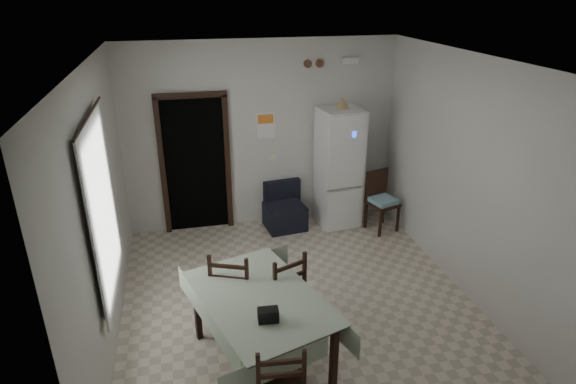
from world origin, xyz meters
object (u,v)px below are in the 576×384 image
at_px(dining_table, 260,331).
at_px(fridge, 339,168).
at_px(navy_seat, 285,207).
at_px(dining_chair_far_right, 280,290).
at_px(dining_chair_far_left, 235,290).
at_px(dining_chair_near_head, 279,383).
at_px(corner_chair, 383,202).

bearing_deg(dining_table, fridge, 41.24).
bearing_deg(navy_seat, dining_chair_far_right, -110.35).
height_order(fridge, dining_chair_far_left, fridge).
relative_size(navy_seat, dining_chair_near_head, 0.73).
height_order(fridge, navy_seat, fridge).
distance_m(dining_chair_far_left, dining_chair_near_head, 1.39).
height_order(fridge, corner_chair, fridge).
height_order(dining_table, dining_chair_far_left, dining_chair_far_left).
distance_m(dining_table, dining_chair_near_head, 0.80).
bearing_deg(dining_chair_near_head, fridge, -109.23).
relative_size(corner_chair, dining_chair_far_right, 0.93).
relative_size(dining_table, dining_chair_far_right, 1.55).
xyz_separation_m(fridge, dining_table, (-1.77, -2.89, -0.53)).
bearing_deg(dining_chair_far_left, navy_seat, -93.13).
xyz_separation_m(corner_chair, dining_table, (-2.38, -2.48, -0.06)).
xyz_separation_m(dining_table, dining_chair_far_right, (0.31, 0.50, 0.10)).
distance_m(corner_chair, dining_chair_far_right, 2.87).
relative_size(dining_table, dining_chair_near_head, 1.60).
xyz_separation_m(corner_chair, dining_chair_near_head, (-2.35, -3.27, 0.02)).
relative_size(fridge, dining_table, 1.20).
bearing_deg(dining_chair_far_left, corner_chair, -121.52).
xyz_separation_m(dining_table, dining_chair_near_head, (0.02, -0.79, 0.08)).
xyz_separation_m(dining_chair_far_left, dining_chair_near_head, (0.20, -1.38, -0.04)).
relative_size(corner_chair, dining_table, 0.60).
bearing_deg(fridge, dining_chair_far_right, -127.90).
bearing_deg(dining_chair_near_head, navy_seat, -97.25).
distance_m(fridge, corner_chair, 0.87).
xyz_separation_m(dining_table, dining_chair_far_left, (-0.18, 0.58, 0.12)).
bearing_deg(corner_chair, dining_chair_near_head, -142.42).
bearing_deg(dining_chair_far_left, fridge, -108.25).
relative_size(dining_chair_far_right, dining_chair_near_head, 1.03).
distance_m(dining_table, dining_chair_far_left, 0.62).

